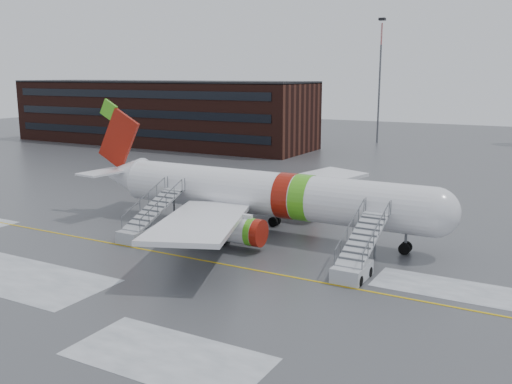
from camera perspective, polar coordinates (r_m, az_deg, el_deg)
The scene contains 7 objects.
ground at distance 45.21m, azimuth -8.00°, elevation -5.82°, with size 260.00×260.00×0.00m, color #494C4F.
airliner at distance 49.24m, azimuth 0.16°, elevation -0.14°, with size 35.03×32.97×11.18m.
airstair_fwd at distance 39.66m, azimuth 9.96°, elevation -6.79°, with size 2.05×7.70×3.48m.
airstair_aft at distance 48.57m, azimuth -11.18°, elevation -3.39°, with size 2.05×7.70×3.48m.
pushback_tug at distance 46.75m, azimuth -4.90°, elevation -4.23°, with size 3.22×2.82×1.64m.
terminal_building at distance 114.41m, azimuth -9.67°, elevation 7.86°, with size 62.00×16.11×12.30m.
light_mast_far_n at distance 117.40m, azimuth 12.29°, elevation 11.58°, with size 1.20×1.20×24.25m.
Camera 1 is at (26.13, -34.33, 13.51)m, focal length 40.00 mm.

